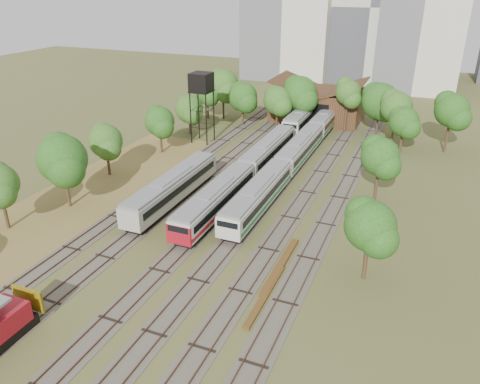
% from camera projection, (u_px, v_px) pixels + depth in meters
% --- Properties ---
extents(ground, '(240.00, 240.00, 0.00)m').
position_uv_depth(ground, '(160.00, 296.00, 39.24)').
color(ground, '#475123').
rests_on(ground, ground).
extents(dry_grass_patch, '(14.00, 60.00, 0.04)m').
position_uv_depth(dry_grass_patch, '(59.00, 217.00, 52.21)').
color(dry_grass_patch, brown).
rests_on(dry_grass_patch, ground).
extents(tracks, '(24.60, 80.00, 0.19)m').
position_uv_depth(tracks, '(257.00, 184.00, 60.43)').
color(tracks, '#4C473D').
rests_on(tracks, ground).
extents(railcar_red_set, '(2.68, 34.58, 3.31)m').
position_uv_depth(railcar_red_set, '(245.00, 173.00, 59.42)').
color(railcar_red_set, black).
rests_on(railcar_red_set, ground).
extents(railcar_green_set, '(2.69, 52.08, 3.32)m').
position_uv_depth(railcar_green_set, '(300.00, 149.00, 67.61)').
color(railcar_green_set, black).
rests_on(railcar_green_set, ground).
extents(railcar_rear, '(2.81, 16.08, 3.48)m').
position_uv_depth(railcar_rear, '(303.00, 118.00, 82.25)').
color(railcar_rear, black).
rests_on(railcar_rear, ground).
extents(old_grey_coach, '(2.75, 18.00, 3.40)m').
position_uv_depth(old_grey_coach, '(173.00, 188.00, 54.88)').
color(old_grey_coach, black).
rests_on(old_grey_coach, ground).
extents(water_tower, '(3.20, 3.20, 11.06)m').
position_uv_depth(water_tower, '(201.00, 84.00, 72.24)').
color(water_tower, black).
rests_on(water_tower, ground).
extents(rail_pile_near, '(0.65, 9.81, 0.33)m').
position_uv_depth(rail_pile_near, '(280.00, 266.00, 43.10)').
color(rail_pile_near, brown).
rests_on(rail_pile_near, ground).
extents(rail_pile_far, '(0.56, 8.93, 0.29)m').
position_uv_depth(rail_pile_far, '(265.00, 295.00, 39.15)').
color(rail_pile_far, brown).
rests_on(rail_pile_far, ground).
extents(maintenance_shed, '(16.45, 11.55, 7.58)m').
position_uv_depth(maintenance_shed, '(318.00, 104.00, 87.01)').
color(maintenance_shed, '#3D1E16').
rests_on(maintenance_shed, ground).
extents(tree_band_left, '(7.27, 65.12, 8.66)m').
position_uv_depth(tree_band_left, '(106.00, 143.00, 60.03)').
color(tree_band_left, '#382616').
rests_on(tree_band_left, ground).
extents(tree_band_far, '(44.36, 10.60, 9.18)m').
position_uv_depth(tree_band_far, '(317.00, 97.00, 78.83)').
color(tree_band_far, '#382616').
rests_on(tree_band_far, ground).
extents(tree_band_right, '(5.80, 39.71, 7.77)m').
position_uv_depth(tree_band_right, '(388.00, 159.00, 54.13)').
color(tree_band_right, '#382616').
rests_on(tree_band_right, ground).
extents(tower_centre, '(20.00, 18.00, 36.00)m').
position_uv_depth(tower_centre, '(376.00, 6.00, 114.91)').
color(tower_centre, beige).
rests_on(tower_centre, ground).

